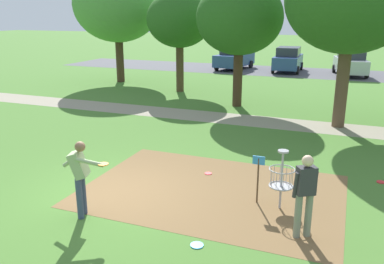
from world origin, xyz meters
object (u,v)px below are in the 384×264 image
at_px(frisbee_far_left, 381,182).
at_px(parked_car_leftmost, 234,58).
at_px(frisbee_near_basket, 197,245).
at_px(parked_car_center_right, 350,63).
at_px(parked_car_center_left, 288,59).
at_px(tree_far_left, 117,5).
at_px(frisbee_far_right, 208,173).
at_px(disc_golf_basket, 279,177).
at_px(player_throwing, 305,192).
at_px(tree_mid_left, 179,20).
at_px(player_foreground_watching, 80,174).
at_px(tree_near_left, 240,18).

bearing_deg(frisbee_far_left, parked_car_leftmost, 115.47).
xyz_separation_m(frisbee_near_basket, parked_car_center_right, (2.35, 24.72, 0.91)).
bearing_deg(frisbee_far_left, parked_car_center_left, 105.05).
bearing_deg(parked_car_leftmost, tree_far_left, -121.14).
relative_size(frisbee_far_right, tree_far_left, 0.03).
bearing_deg(parked_car_center_left, tree_far_left, -136.88).
distance_m(disc_golf_basket, frisbee_near_basket, 2.55).
bearing_deg(player_throwing, tree_mid_left, 121.74).
distance_m(player_foreground_watching, parked_car_center_right, 25.03).
bearing_deg(frisbee_far_right, frisbee_near_basket, -74.28).
distance_m(disc_golf_basket, parked_car_center_right, 22.60).
bearing_deg(tree_mid_left, frisbee_near_basket, -65.84).
distance_m(player_foreground_watching, parked_car_leftmost, 25.05).
bearing_deg(tree_far_left, parked_car_center_right, 31.07).
xyz_separation_m(player_throwing, parked_car_center_right, (0.53, 23.64, -0.05)).
bearing_deg(frisbee_far_left, player_throwing, -114.85).
distance_m(frisbee_near_basket, frisbee_far_right, 3.62).
height_order(player_foreground_watching, tree_mid_left, tree_mid_left).
relative_size(frisbee_far_left, tree_near_left, 0.04).
xyz_separation_m(player_throwing, parked_car_center_left, (-3.91, 24.10, -0.05)).
bearing_deg(tree_near_left, parked_car_leftmost, 106.25).
bearing_deg(parked_car_leftmost, player_throwing, -71.29).
bearing_deg(parked_car_center_left, tree_mid_left, -112.89).
height_order(disc_golf_basket, parked_car_center_left, parked_car_center_left).
bearing_deg(frisbee_far_right, tree_near_left, 100.15).
distance_m(disc_golf_basket, parked_car_leftmost, 24.03).
distance_m(frisbee_far_right, tree_mid_left, 13.05).
xyz_separation_m(disc_golf_basket, player_throwing, (0.67, -1.07, 0.21)).
bearing_deg(tree_far_left, frisbee_near_basket, -54.91).
xyz_separation_m(disc_golf_basket, parked_car_center_left, (-3.24, 23.02, 0.17)).
height_order(frisbee_far_left, parked_car_leftmost, parked_car_leftmost).
bearing_deg(player_foreground_watching, tree_far_left, 118.47).
bearing_deg(player_foreground_watching, frisbee_far_left, 35.32).
bearing_deg(tree_far_left, disc_golf_basket, -48.34).
bearing_deg(player_foreground_watching, parked_car_center_left, 88.53).
bearing_deg(player_foreground_watching, frisbee_near_basket, -4.37).
bearing_deg(player_foreground_watching, parked_car_leftmost, 98.14).
distance_m(player_throwing, tree_far_left, 20.64).
bearing_deg(frisbee_far_right, parked_car_center_right, 81.08).
height_order(frisbee_near_basket, parked_car_center_left, parked_car_center_left).
bearing_deg(player_foreground_watching, disc_golf_basket, 26.60).
height_order(frisbee_far_right, parked_car_center_right, parked_car_center_right).
relative_size(frisbee_near_basket, parked_car_center_left, 0.06).
xyz_separation_m(tree_near_left, parked_car_leftmost, (-3.76, 12.89, -3.14)).
height_order(disc_golf_basket, tree_near_left, tree_near_left).
xyz_separation_m(tree_near_left, parked_car_center_left, (0.43, 13.06, -3.14)).
bearing_deg(tree_mid_left, disc_golf_basket, -58.28).
bearing_deg(parked_car_leftmost, frisbee_far_left, -64.53).
relative_size(frisbee_near_basket, parked_car_center_right, 0.06).
relative_size(frisbee_far_left, parked_car_center_left, 0.05).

